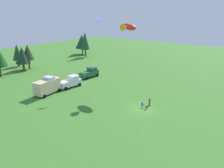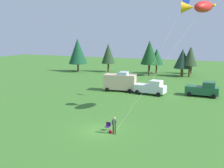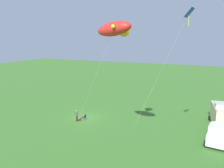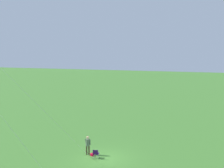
% 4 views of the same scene
% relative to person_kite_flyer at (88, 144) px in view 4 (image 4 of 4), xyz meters
% --- Properties ---
extents(ground_plane, '(160.00, 160.00, 0.00)m').
position_rel_person_kite_flyer_xyz_m(ground_plane, '(-1.65, 0.41, -1.02)').
color(ground_plane, '#3C722A').
extents(person_kite_flyer, '(0.53, 0.34, 1.74)m').
position_rel_person_kite_flyer_xyz_m(person_kite_flyer, '(0.00, 0.00, 0.00)').
color(person_kite_flyer, '#3E3B24').
rests_on(person_kite_flyer, ground).
extents(folding_chair, '(0.50, 0.50, 0.82)m').
position_rel_person_kite_flyer_xyz_m(folding_chair, '(-0.99, 0.72, -0.53)').
color(folding_chair, '#2D104F').
rests_on(folding_chair, ground).
extents(backpack_on_grass, '(0.39, 0.36, 0.22)m').
position_rel_person_kite_flyer_xyz_m(backpack_on_grass, '(-0.47, 0.17, -0.91)').
color(backpack_on_grass, '#AB0625').
rests_on(backpack_on_grass, ground).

